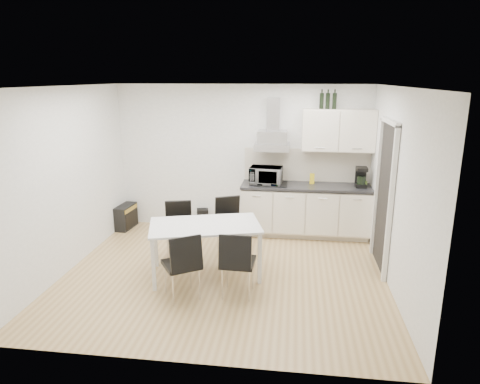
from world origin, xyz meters
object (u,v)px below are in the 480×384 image
(dining_table, at_px, (205,229))
(chair_far_left, at_px, (179,232))
(guitar_amp, at_px, (126,217))
(chair_far_right, at_px, (231,226))
(floor_speaker, at_px, (203,218))
(chair_near_right, at_px, (238,263))
(chair_near_left, at_px, (182,265))
(kitchenette, at_px, (308,189))

(dining_table, relative_size, chair_far_left, 1.91)
(dining_table, height_order, guitar_amp, dining_table)
(chair_far_right, bearing_deg, guitar_amp, -46.53)
(floor_speaker, bearing_deg, guitar_amp, 175.93)
(chair_near_right, bearing_deg, chair_near_left, -165.39)
(chair_far_left, height_order, chair_near_right, same)
(chair_far_left, height_order, guitar_amp, chair_far_left)
(dining_table, bearing_deg, kitchenette, 35.20)
(chair_far_right, height_order, guitar_amp, chair_far_right)
(chair_far_left, relative_size, chair_near_left, 1.00)
(chair_far_right, relative_size, guitar_amp, 1.62)
(kitchenette, relative_size, chair_far_right, 2.86)
(chair_far_right, distance_m, guitar_amp, 2.28)
(chair_far_left, bearing_deg, dining_table, 122.49)
(floor_speaker, bearing_deg, kitchenette, -19.20)
(chair_near_left, xyz_separation_m, floor_speaker, (-0.31, 2.63, -0.27))
(chair_near_right, bearing_deg, chair_far_right, 104.25)
(dining_table, xyz_separation_m, floor_speaker, (-0.47, 1.95, -0.50))
(dining_table, relative_size, chair_far_right, 1.91)
(chair_near_left, bearing_deg, kitchenette, 23.97)
(chair_far_right, distance_m, chair_near_left, 1.56)
(floor_speaker, bearing_deg, chair_near_left, -97.55)
(dining_table, relative_size, chair_near_right, 1.91)
(chair_far_left, bearing_deg, chair_near_right, 121.80)
(kitchenette, relative_size, chair_near_left, 2.86)
(dining_table, distance_m, chair_far_left, 0.74)
(chair_far_right, bearing_deg, dining_table, 50.58)
(kitchenette, bearing_deg, guitar_amp, -178.53)
(chair_near_right, distance_m, guitar_amp, 3.27)
(chair_near_right, bearing_deg, guitar_amp, 138.89)
(kitchenette, height_order, floor_speaker, kitchenette)
(guitar_amp, relative_size, floor_speaker, 1.59)
(chair_far_left, height_order, floor_speaker, chair_far_left)
(chair_near_left, distance_m, guitar_amp, 2.93)
(floor_speaker, bearing_deg, chair_far_right, -72.20)
(chair_near_left, bearing_deg, chair_near_right, -20.25)
(kitchenette, xyz_separation_m, chair_far_left, (-1.96, -1.31, -0.39))
(chair_near_right, relative_size, guitar_amp, 1.62)
(chair_far_left, xyz_separation_m, chair_far_right, (0.74, 0.35, 0.00))
(dining_table, xyz_separation_m, guitar_amp, (-1.86, 1.70, -0.46))
(dining_table, relative_size, guitar_amp, 3.08)
(kitchenette, bearing_deg, chair_far_right, -141.81)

